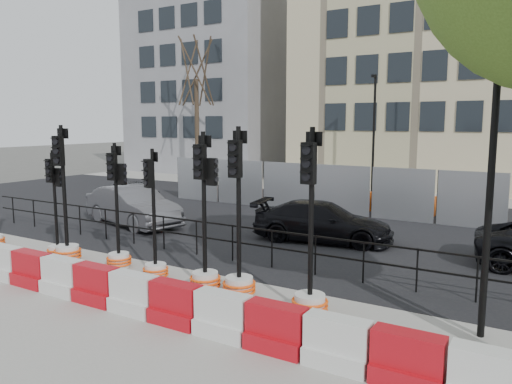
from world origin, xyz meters
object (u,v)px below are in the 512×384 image
Objects in this scene: traffic_signal_h at (310,279)px; car_c at (323,222)px; lamp_post_near at (493,151)px; traffic_signal_d at (118,239)px; car_a at (135,198)px.

car_c is (-2.21, 5.69, -0.12)m from traffic_signal_h.
lamp_post_near is 1.88× the size of traffic_signal_d.
traffic_signal_h is at bearing -167.43° from lamp_post_near.
car_a is at bearing 153.37° from traffic_signal_h.
car_c is (8.19, -0.29, -0.07)m from car_a.
lamp_post_near is at bearing -143.74° from car_c.
lamp_post_near reaches higher than car_a.
traffic_signal_d is 0.72× the size of car_a.
traffic_signal_d reaches higher than car_c.
car_a is at bearing 158.29° from lamp_post_near.
car_a is 8.20m from car_c.
traffic_signal_h is 0.82× the size of car_a.
traffic_signal_d is 7.41m from car_a.
lamp_post_near is 8.82m from traffic_signal_d.
lamp_post_near is 1.36× the size of car_a.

